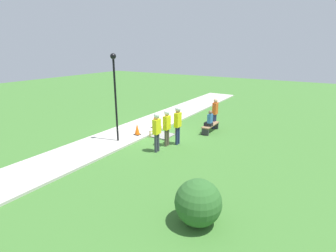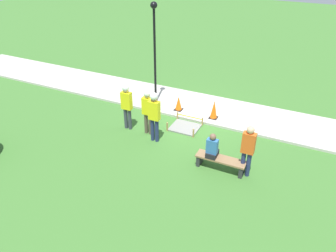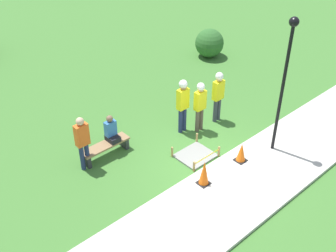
{
  "view_description": "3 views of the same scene",
  "coord_description": "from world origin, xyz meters",
  "px_view_note": "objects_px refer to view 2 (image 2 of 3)",
  "views": [
    {
      "loc": [
        11.57,
        8.05,
        4.71
      ],
      "look_at": [
        0.55,
        1.24,
        0.79
      ],
      "focal_mm": 28.0,
      "sensor_mm": 36.0,
      "label": 1
    },
    {
      "loc": [
        -4.14,
        11.01,
        6.76
      ],
      "look_at": [
        0.23,
        1.89,
        0.75
      ],
      "focal_mm": 35.0,
      "sensor_mm": 36.0,
      "label": 2
    },
    {
      "loc": [
        -7.57,
        -6.56,
        8.27
      ],
      "look_at": [
        -0.43,
        1.34,
        1.04
      ],
      "focal_mm": 45.0,
      "sensor_mm": 36.0,
      "label": 3
    }
  ],
  "objects_px": {
    "worker_supervisor": "(127,102)",
    "worker_trainee": "(148,108)",
    "lamppost_near": "(155,41)",
    "person_seated_on_bench": "(212,148)",
    "traffic_cone_far_patch": "(179,103)",
    "worker_assistant": "(154,112)",
    "park_bench": "(221,162)",
    "bystander_in_orange_shirt": "(248,148)",
    "traffic_cone_near_patch": "(214,109)"
  },
  "relations": [
    {
      "from": "traffic_cone_near_patch",
      "to": "worker_assistant",
      "type": "distance_m",
      "value": 2.93
    },
    {
      "from": "traffic_cone_far_patch",
      "to": "person_seated_on_bench",
      "type": "distance_m",
      "value": 4.07
    },
    {
      "from": "worker_supervisor",
      "to": "worker_trainee",
      "type": "bearing_deg",
      "value": -178.92
    },
    {
      "from": "traffic_cone_near_patch",
      "to": "park_bench",
      "type": "bearing_deg",
      "value": 112.66
    },
    {
      "from": "park_bench",
      "to": "bystander_in_orange_shirt",
      "type": "height_order",
      "value": "bystander_in_orange_shirt"
    },
    {
      "from": "park_bench",
      "to": "bystander_in_orange_shirt",
      "type": "bearing_deg",
      "value": -174.87
    },
    {
      "from": "traffic_cone_far_patch",
      "to": "traffic_cone_near_patch",
      "type": "bearing_deg",
      "value": 178.76
    },
    {
      "from": "traffic_cone_near_patch",
      "to": "park_bench",
      "type": "distance_m",
      "value": 3.3
    },
    {
      "from": "worker_trainee",
      "to": "lamppost_near",
      "type": "xyz_separation_m",
      "value": [
        0.92,
        -2.39,
        1.79
      ]
    },
    {
      "from": "traffic_cone_far_patch",
      "to": "worker_assistant",
      "type": "bearing_deg",
      "value": 92.99
    },
    {
      "from": "worker_supervisor",
      "to": "worker_trainee",
      "type": "relative_size",
      "value": 1.03
    },
    {
      "from": "worker_trainee",
      "to": "lamppost_near",
      "type": "relative_size",
      "value": 0.42
    },
    {
      "from": "lamppost_near",
      "to": "traffic_cone_far_patch",
      "type": "bearing_deg",
      "value": 167.64
    },
    {
      "from": "worker_assistant",
      "to": "bystander_in_orange_shirt",
      "type": "bearing_deg",
      "value": 171.25
    },
    {
      "from": "worker_supervisor",
      "to": "lamppost_near",
      "type": "bearing_deg",
      "value": -89.62
    },
    {
      "from": "park_bench",
      "to": "worker_trainee",
      "type": "relative_size",
      "value": 0.89
    },
    {
      "from": "traffic_cone_near_patch",
      "to": "bystander_in_orange_shirt",
      "type": "distance_m",
      "value": 3.66
    },
    {
      "from": "worker_assistant",
      "to": "worker_trainee",
      "type": "relative_size",
      "value": 1.07
    },
    {
      "from": "traffic_cone_far_patch",
      "to": "worker_assistant",
      "type": "distance_m",
      "value": 2.59
    },
    {
      "from": "traffic_cone_near_patch",
      "to": "worker_trainee",
      "type": "xyz_separation_m",
      "value": [
        1.93,
        2.08,
        0.61
      ]
    },
    {
      "from": "park_bench",
      "to": "bystander_in_orange_shirt",
      "type": "xyz_separation_m",
      "value": [
        -0.79,
        -0.07,
        0.72
      ]
    },
    {
      "from": "worker_assistant",
      "to": "worker_trainee",
      "type": "height_order",
      "value": "worker_assistant"
    },
    {
      "from": "traffic_cone_far_patch",
      "to": "worker_trainee",
      "type": "height_order",
      "value": "worker_trainee"
    },
    {
      "from": "traffic_cone_near_patch",
      "to": "person_seated_on_bench",
      "type": "bearing_deg",
      "value": 107.36
    },
    {
      "from": "worker_trainee",
      "to": "lamppost_near",
      "type": "height_order",
      "value": "lamppost_near"
    },
    {
      "from": "park_bench",
      "to": "lamppost_near",
      "type": "bearing_deg",
      "value": -39.1
    },
    {
      "from": "worker_supervisor",
      "to": "worker_assistant",
      "type": "xyz_separation_m",
      "value": [
        -1.36,
        0.33,
        0.06
      ]
    },
    {
      "from": "traffic_cone_far_patch",
      "to": "lamppost_near",
      "type": "relative_size",
      "value": 0.15
    },
    {
      "from": "traffic_cone_far_patch",
      "to": "lamppost_near",
      "type": "bearing_deg",
      "value": -12.36
    },
    {
      "from": "worker_supervisor",
      "to": "traffic_cone_near_patch",
      "type": "bearing_deg",
      "value": -143.5
    },
    {
      "from": "worker_trainee",
      "to": "bystander_in_orange_shirt",
      "type": "xyz_separation_m",
      "value": [
        -3.99,
        0.89,
        -0.07
      ]
    },
    {
      "from": "traffic_cone_near_patch",
      "to": "lamppost_near",
      "type": "distance_m",
      "value": 3.75
    },
    {
      "from": "lamppost_near",
      "to": "worker_trainee",
      "type": "bearing_deg",
      "value": 111.04
    },
    {
      "from": "traffic_cone_far_patch",
      "to": "park_bench",
      "type": "relative_size",
      "value": 0.39
    },
    {
      "from": "person_seated_on_bench",
      "to": "worker_supervisor",
      "type": "relative_size",
      "value": 0.47
    },
    {
      "from": "worker_assistant",
      "to": "traffic_cone_near_patch",
      "type": "bearing_deg",
      "value": -121.24
    },
    {
      "from": "traffic_cone_far_patch",
      "to": "worker_trainee",
      "type": "relative_size",
      "value": 0.34
    },
    {
      "from": "traffic_cone_far_patch",
      "to": "worker_trainee",
      "type": "bearing_deg",
      "value": 81.08
    },
    {
      "from": "worker_assistant",
      "to": "worker_supervisor",
      "type": "bearing_deg",
      "value": -13.55
    },
    {
      "from": "worker_assistant",
      "to": "lamppost_near",
      "type": "bearing_deg",
      "value": -63.23
    },
    {
      "from": "worker_trainee",
      "to": "lamppost_near",
      "type": "bearing_deg",
      "value": -68.96
    },
    {
      "from": "bystander_in_orange_shirt",
      "to": "person_seated_on_bench",
      "type": "bearing_deg",
      "value": 6.32
    },
    {
      "from": "worker_trainee",
      "to": "person_seated_on_bench",
      "type": "bearing_deg",
      "value": 160.8
    },
    {
      "from": "worker_assistant",
      "to": "park_bench",
      "type": "bearing_deg",
      "value": 167.38
    },
    {
      "from": "worker_assistant",
      "to": "lamppost_near",
      "type": "relative_size",
      "value": 0.45
    },
    {
      "from": "bystander_in_orange_shirt",
      "to": "worker_supervisor",
      "type": "bearing_deg",
      "value": -10.1
    },
    {
      "from": "worker_trainee",
      "to": "traffic_cone_far_patch",
      "type": "bearing_deg",
      "value": -98.92
    },
    {
      "from": "person_seated_on_bench",
      "to": "lamppost_near",
      "type": "bearing_deg",
      "value": -41.68
    },
    {
      "from": "traffic_cone_far_patch",
      "to": "park_bench",
      "type": "height_order",
      "value": "traffic_cone_far_patch"
    },
    {
      "from": "traffic_cone_far_patch",
      "to": "worker_assistant",
      "type": "height_order",
      "value": "worker_assistant"
    }
  ]
}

